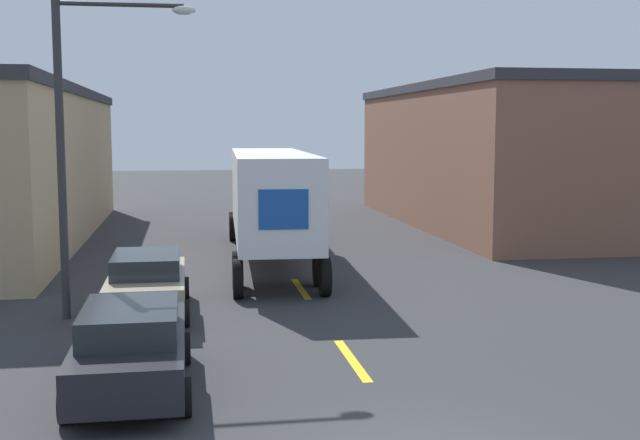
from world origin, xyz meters
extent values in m
cube|color=yellow|center=(0.00, 5.25, 0.00)|extent=(0.20, 2.96, 0.01)
cube|color=yellow|center=(0.00, 12.55, 0.00)|extent=(0.20, 2.96, 0.01)
cube|color=brown|center=(12.15, 26.68, 3.16)|extent=(9.57, 20.64, 6.32)
cube|color=#333338|center=(12.15, 26.68, 6.52)|extent=(9.77, 20.84, 0.40)
cube|color=navy|center=(-0.13, 23.66, 1.98)|extent=(2.41, 2.90, 2.87)
cube|color=white|center=(-0.46, 16.34, 2.52)|extent=(2.91, 11.36, 2.66)
cube|color=#194CA3|center=(-0.72, 10.70, 2.52)|extent=(1.32, 0.09, 1.06)
cylinder|color=black|center=(1.09, 23.95, 0.54)|extent=(0.33, 1.10, 1.09)
cylinder|color=black|center=(-1.31, 24.06, 0.54)|extent=(0.33, 1.10, 1.09)
cylinder|color=black|center=(1.04, 22.84, 0.54)|extent=(0.33, 1.10, 1.09)
cylinder|color=black|center=(-1.36, 22.94, 0.54)|extent=(0.33, 1.10, 1.09)
cylinder|color=black|center=(0.58, 12.86, 0.54)|extent=(0.33, 1.10, 1.09)
cylinder|color=black|center=(-1.82, 12.97, 0.54)|extent=(0.33, 1.10, 1.09)
cylinder|color=black|center=(0.52, 11.46, 0.54)|extent=(0.33, 1.10, 1.09)
cylinder|color=black|center=(-1.88, 11.57, 0.54)|extent=(0.33, 1.10, 1.09)
cube|color=tan|center=(-4.24, 10.06, 0.69)|extent=(1.85, 4.75, 0.73)
cube|color=#23282D|center=(-4.24, 9.91, 1.30)|extent=(1.62, 2.47, 0.50)
cylinder|color=black|center=(-3.32, 11.53, 0.32)|extent=(0.22, 0.64, 0.64)
cylinder|color=black|center=(-5.17, 11.53, 0.32)|extent=(0.22, 0.64, 0.64)
cylinder|color=black|center=(-3.32, 8.59, 0.32)|extent=(0.22, 0.64, 0.64)
cylinder|color=black|center=(-5.17, 8.59, 0.32)|extent=(0.22, 0.64, 0.64)
cube|color=black|center=(-4.24, 4.05, 0.69)|extent=(1.85, 4.75, 0.73)
cube|color=#23282D|center=(-4.24, 3.91, 1.30)|extent=(1.62, 2.47, 0.50)
cylinder|color=black|center=(-3.32, 5.52, 0.32)|extent=(0.22, 0.64, 0.64)
cylinder|color=black|center=(-5.17, 5.52, 0.32)|extent=(0.22, 0.64, 0.64)
cylinder|color=black|center=(-3.32, 2.58, 0.32)|extent=(0.22, 0.64, 0.64)
cylinder|color=black|center=(-5.17, 2.58, 0.32)|extent=(0.22, 0.64, 0.64)
cylinder|color=#2D2D30|center=(-6.18, 9.85, 3.86)|extent=(0.20, 0.20, 7.72)
cylinder|color=#2D2D30|center=(-4.70, 9.85, 7.57)|extent=(2.97, 0.11, 0.11)
ellipsoid|color=silver|center=(-3.21, 9.85, 7.47)|extent=(0.56, 0.32, 0.22)
camera|label=1|loc=(-3.23, -10.15, 4.65)|focal=45.00mm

